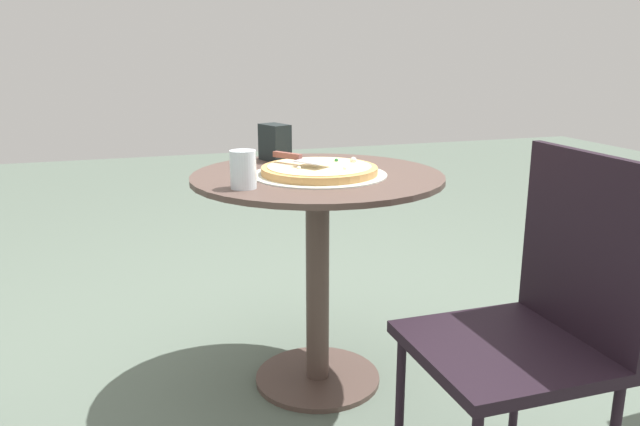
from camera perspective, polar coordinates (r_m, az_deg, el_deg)
ground_plane at (r=2.26m, az=-0.22°, el=-14.93°), size 10.00×10.00×0.00m
patio_table at (r=2.05m, az=-0.23°, el=-2.17°), size 0.81×0.81×0.73m
pizza_on_tray at (r=1.98m, az=0.01°, el=3.89°), size 0.43×0.43×0.05m
pizza_server at (r=1.99m, az=-1.90°, el=5.02°), size 0.16×0.20×0.02m
drinking_cup at (r=1.79m, az=-7.01°, el=3.96°), size 0.08×0.08×0.11m
napkin_dispenser at (r=2.24m, az=-4.14°, el=6.43°), size 0.11×0.13×0.13m
patio_chair_near at (r=1.59m, az=19.14°, el=-8.72°), size 0.42×0.42×0.89m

